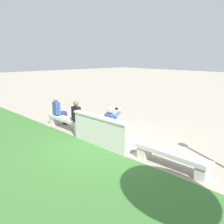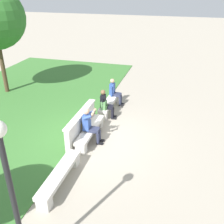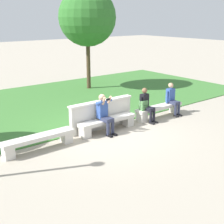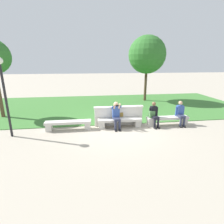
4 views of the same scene
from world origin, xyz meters
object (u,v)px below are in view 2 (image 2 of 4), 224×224
(bench_main, at_px, (60,175))
(person_distant, at_px, (106,103))
(bench_mid, at_px, (109,104))
(bench_near, at_px, (90,131))
(lamp_post, at_px, (9,181))
(person_companion, at_px, (114,91))
(backpack, at_px, (104,105))
(person_photographer, at_px, (90,124))

(bench_main, height_order, person_distant, person_distant)
(bench_mid, bearing_deg, bench_main, 180.00)
(bench_near, bearing_deg, bench_main, 180.00)
(bench_near, xyz_separation_m, lamp_post, (-4.97, -0.44, 1.95))
(person_companion, bearing_deg, bench_near, 178.80)
(bench_near, relative_size, person_distant, 1.75)
(bench_mid, height_order, backpack, backpack)
(bench_main, distance_m, bench_near, 2.53)
(person_photographer, xyz_separation_m, person_distant, (1.95, 0.01, -0.06))
(bench_near, distance_m, person_distant, 1.80)
(bench_main, xyz_separation_m, backpack, (4.19, -0.03, 0.32))
(bench_main, height_order, bench_near, same)
(bench_mid, height_order, lamp_post, lamp_post)
(bench_main, bearing_deg, bench_near, 0.00)
(bench_near, relative_size, person_companion, 1.75)
(bench_near, bearing_deg, lamp_post, -174.90)
(bench_main, relative_size, backpack, 5.14)
(bench_mid, relative_size, person_companion, 1.75)
(bench_near, xyz_separation_m, bench_mid, (2.53, 0.00, 0.00))
(lamp_post, bearing_deg, backpack, 3.56)
(person_distant, bearing_deg, backpack, 162.13)
(bench_mid, bearing_deg, person_photographer, -178.37)
(bench_mid, relative_size, backpack, 5.14)
(backpack, bearing_deg, person_photographer, -178.56)
(backpack, bearing_deg, person_distant, -17.87)
(person_photographer, relative_size, backpack, 3.08)
(bench_main, bearing_deg, backpack, -0.43)
(bench_near, relative_size, bench_mid, 1.00)
(person_companion, bearing_deg, person_photographer, -179.81)
(bench_near, height_order, person_photographer, person_photographer)
(person_companion, bearing_deg, backpack, 178.68)
(person_distant, bearing_deg, person_companion, -0.02)
(lamp_post, bearing_deg, bench_main, 10.33)
(bench_mid, xyz_separation_m, person_distant, (-0.77, -0.07, 0.37))
(bench_near, bearing_deg, backpack, -1.08)
(person_distant, xyz_separation_m, lamp_post, (-6.73, -0.38, 1.59))
(bench_main, relative_size, bench_near, 1.00)
(bench_mid, xyz_separation_m, lamp_post, (-7.50, -0.44, 1.95))
(backpack, xyz_separation_m, lamp_post, (-6.62, -0.41, 1.63))
(bench_main, relative_size, person_photographer, 1.67)
(bench_near, distance_m, lamp_post, 5.35)
(bench_main, xyz_separation_m, bench_mid, (5.07, 0.00, 0.00))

